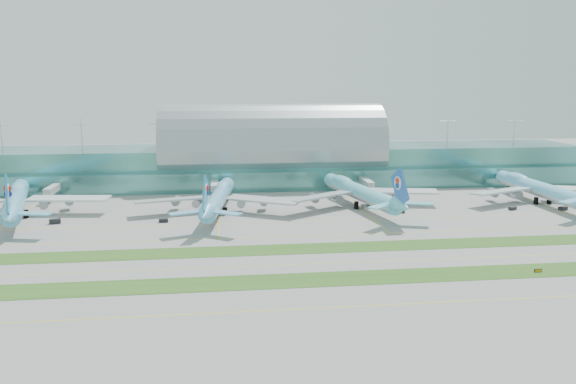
{
  "coord_description": "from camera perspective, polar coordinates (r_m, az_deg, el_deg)",
  "views": [
    {
      "loc": [
        -27.74,
        -174.85,
        53.62
      ],
      "look_at": [
        0.0,
        55.0,
        9.0
      ],
      "focal_mm": 35.0,
      "sensor_mm": 36.0,
      "label": 1
    }
  ],
  "objects": [
    {
      "name": "gse_f",
      "position": [
        242.23,
        11.34,
        -1.89
      ],
      "size": [
        3.41,
        2.07,
        1.67
      ],
      "primitive_type": "cube",
      "rotation": [
        0.0,
        0.0,
        -0.01
      ],
      "color": "black",
      "rests_on": "ground"
    },
    {
      "name": "ground",
      "position": [
        184.98,
        2.05,
        -5.95
      ],
      "size": [
        700.0,
        700.0,
        0.0
      ],
      "primitive_type": "plane",
      "color": "gray",
      "rests_on": "ground"
    },
    {
      "name": "grass_strip_near",
      "position": [
        158.76,
        3.63,
        -8.84
      ],
      "size": [
        420.0,
        12.0,
        0.08
      ],
      "primitive_type": "cube",
      "color": "#2D591E",
      "rests_on": "ground"
    },
    {
      "name": "gse_c",
      "position": [
        226.85,
        -12.53,
        -2.84
      ],
      "size": [
        3.51,
        1.63,
        1.42
      ],
      "primitive_type": "cube",
      "rotation": [
        0.0,
        0.0,
        0.0
      ],
      "color": "black",
      "rests_on": "ground"
    },
    {
      "name": "airliner_d",
      "position": [
        282.66,
        24.04,
        0.43
      ],
      "size": [
        71.19,
        80.67,
        22.23
      ],
      "rotation": [
        0.0,
        0.0,
        0.01
      ],
      "color": "#72CFFA",
      "rests_on": "ground"
    },
    {
      "name": "taxiline_a",
      "position": [
        140.48,
        5.14,
        -11.57
      ],
      "size": [
        420.0,
        0.35,
        0.01
      ],
      "primitive_type": "cube",
      "color": "yellow",
      "rests_on": "ground"
    },
    {
      "name": "taxiway_sign_east",
      "position": [
        179.41,
        24.06,
        -7.3
      ],
      "size": [
        2.33,
        0.32,
        0.98
      ],
      "rotation": [
        0.0,
        0.0,
        0.02
      ],
      "color": "black",
      "rests_on": "ground"
    },
    {
      "name": "gse_h",
      "position": [
        270.31,
        26.14,
        -1.5
      ],
      "size": [
        4.23,
        2.93,
        1.52
      ],
      "primitive_type": "cube",
      "rotation": [
        0.0,
        0.0,
        0.28
      ],
      "color": "black",
      "rests_on": "ground"
    },
    {
      "name": "taxiline_c",
      "position": [
        202.08,
        1.26,
        -4.48
      ],
      "size": [
        420.0,
        0.35,
        0.01
      ],
      "primitive_type": "cube",
      "color": "yellow",
      "rests_on": "ground"
    },
    {
      "name": "taxiline_b",
      "position": [
        171.81,
        2.78,
        -7.29
      ],
      "size": [
        420.0,
        0.35,
        0.01
      ],
      "primitive_type": "cube",
      "color": "yellow",
      "rests_on": "ground"
    },
    {
      "name": "gse_d",
      "position": [
        230.22,
        -8.0,
        -2.47
      ],
      "size": [
        3.58,
        2.07,
        1.52
      ],
      "primitive_type": "cube",
      "rotation": [
        0.0,
        0.0,
        -0.15
      ],
      "color": "black",
      "rests_on": "ground"
    },
    {
      "name": "airliner_b",
      "position": [
        239.06,
        -7.06,
        -0.47
      ],
      "size": [
        69.84,
        79.84,
        21.99
      ],
      "rotation": [
        0.0,
        0.0,
        -0.13
      ],
      "color": "#6EC5F3",
      "rests_on": "ground"
    },
    {
      "name": "airliner_a",
      "position": [
        256.0,
        -25.87,
        -0.65
      ],
      "size": [
        71.75,
        82.98,
        23.24
      ],
      "rotation": [
        0.0,
        0.0,
        0.27
      ],
      "color": "#69C0E7",
      "rests_on": "ground"
    },
    {
      "name": "airliner_c",
      "position": [
        251.13,
        7.2,
        0.12
      ],
      "size": [
        71.0,
        81.61,
        22.6
      ],
      "rotation": [
        0.0,
        0.0,
        0.2
      ],
      "color": "#67D2E4",
      "rests_on": "ground"
    },
    {
      "name": "grass_strip_far",
      "position": [
        186.86,
        1.96,
        -5.76
      ],
      "size": [
        420.0,
        12.0,
        0.08
      ],
      "primitive_type": "cube",
      "color": "#2D591E",
      "rests_on": "ground"
    },
    {
      "name": "gse_b",
      "position": [
        237.58,
        -22.59,
        -2.76
      ],
      "size": [
        4.5,
        2.89,
        1.87
      ],
      "primitive_type": "cube",
      "rotation": [
        0.0,
        0.0,
        0.2
      ],
      "color": "black",
      "rests_on": "ground"
    },
    {
      "name": "taxiline_d",
      "position": [
        223.17,
        0.46,
        -2.99
      ],
      "size": [
        420.0,
        0.35,
        0.01
      ],
      "primitive_type": "cube",
      "color": "yellow",
      "rests_on": "ground"
    },
    {
      "name": "terminal",
      "position": [
        307.44,
        -1.65,
        3.54
      ],
      "size": [
        340.0,
        69.1,
        36.0
      ],
      "color": "#3D7A75",
      "rests_on": "ground"
    },
    {
      "name": "gse_g",
      "position": [
        261.96,
        21.84,
        -1.54
      ],
      "size": [
        3.76,
        2.76,
        1.39
      ],
      "primitive_type": "cube",
      "rotation": [
        0.0,
        0.0,
        0.34
      ],
      "color": "black",
      "rests_on": "ground"
    },
    {
      "name": "gse_e",
      "position": [
        246.32,
        9.95,
        -1.64
      ],
      "size": [
        3.98,
        2.31,
        1.58
      ],
      "primitive_type": "cube",
      "rotation": [
        0.0,
        0.0,
        0.07
      ],
      "color": "yellow",
      "rests_on": "ground"
    }
  ]
}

